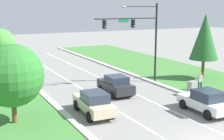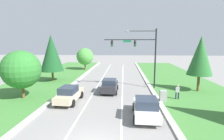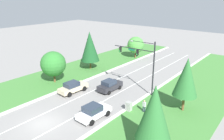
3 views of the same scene
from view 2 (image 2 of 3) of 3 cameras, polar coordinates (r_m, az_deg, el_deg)
traffic_signal_mast at (r=23.84m, az=9.43°, el=6.70°), size 6.98×0.41×8.02m
white_sedan at (r=14.93m, az=11.03°, el=-11.99°), size 2.25×4.42×1.72m
charcoal_sedan at (r=21.97m, az=-0.75°, el=-5.12°), size 2.09×4.17×1.71m
champagne_sedan at (r=18.88m, az=-13.78°, el=-7.63°), size 2.13×4.67×1.71m
utility_cabinet at (r=19.18m, az=16.34°, el=-8.24°), size 0.70×0.60×1.25m
pedestrian at (r=20.34m, az=20.58°, el=-6.55°), size 0.40×0.26×1.69m
conifer_near_right_tree at (r=24.27m, az=26.89°, el=4.16°), size 3.03×3.03×7.01m
oak_near_left_tree at (r=40.47m, az=-8.82°, el=4.36°), size 3.83×3.83×5.00m
oak_far_left_tree at (r=21.31m, az=-27.50°, el=0.13°), size 4.15×4.15×5.36m
conifer_mid_left_tree at (r=29.33m, az=-19.14°, el=5.29°), size 3.59×3.59×7.47m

